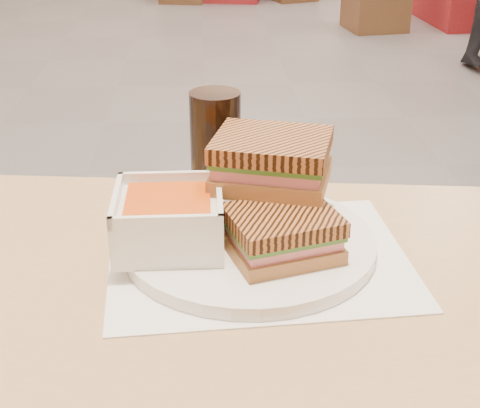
{
  "coord_description": "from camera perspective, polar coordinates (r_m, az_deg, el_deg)",
  "views": [
    {
      "loc": [
        -0.03,
        -2.7,
        1.16
      ],
      "look_at": [
        0.01,
        -2.0,
        0.82
      ],
      "focal_mm": 52.59,
      "sensor_mm": 36.0,
      "label": 1
    }
  ],
  "objects": [
    {
      "name": "soup_bowl",
      "position": [
        0.8,
        -5.79,
        -1.4
      ],
      "size": [
        0.12,
        0.12,
        0.06
      ],
      "color": "white",
      "rests_on": "plate"
    },
    {
      "name": "cola_glass",
      "position": [
        0.94,
        -2.0,
        4.82
      ],
      "size": [
        0.07,
        0.07,
        0.14
      ],
      "color": "black",
      "rests_on": "main_table"
    },
    {
      "name": "panini_lower",
      "position": [
        0.78,
        3.46,
        -2.43
      ],
      "size": [
        0.14,
        0.12,
        0.05
      ],
      "color": "#AF793E",
      "rests_on": "plate"
    },
    {
      "name": "panini_upper",
      "position": [
        0.83,
        2.58,
        3.55
      ],
      "size": [
        0.16,
        0.14,
        0.06
      ],
      "color": "#AF793E",
      "rests_on": "panini_lower"
    },
    {
      "name": "plate",
      "position": [
        0.83,
        0.76,
        -3.16
      ],
      "size": [
        0.3,
        0.3,
        0.02
      ],
      "color": "white",
      "rests_on": "tray_liner"
    },
    {
      "name": "tray_liner",
      "position": [
        0.81,
        1.5,
        -4.4
      ],
      "size": [
        0.36,
        0.29,
        0.0
      ],
      "color": "white",
      "rests_on": "main_table"
    }
  ]
}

